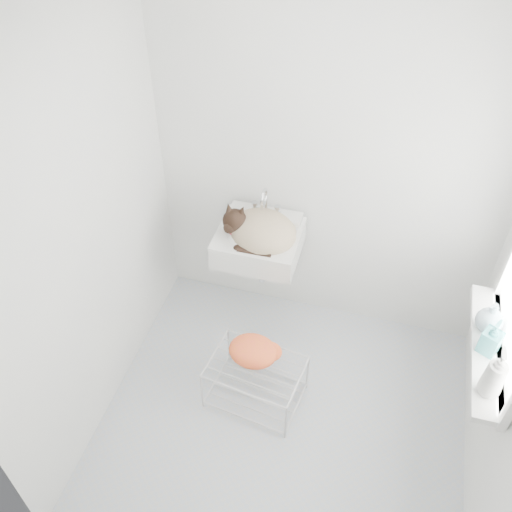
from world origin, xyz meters
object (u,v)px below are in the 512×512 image
(bottle_a, at_px, (487,391))
(bottle_c, at_px, (486,328))
(sink, at_px, (259,233))
(wire_rack, at_px, (255,383))
(bottle_b, at_px, (486,350))
(cat, at_px, (260,230))

(bottle_a, distance_m, bottle_c, 0.40)
(sink, relative_size, bottle_c, 2.82)
(wire_rack, distance_m, bottle_a, 1.41)
(sink, height_order, bottle_b, sink)
(sink, relative_size, bottle_b, 2.58)
(sink, bearing_deg, wire_rack, -76.03)
(cat, xyz_separation_m, bottle_b, (1.36, -0.55, -0.04))
(bottle_a, height_order, bottle_b, bottle_a)
(bottle_a, bearing_deg, bottle_b, 90.00)
(wire_rack, bearing_deg, sink, 103.97)
(cat, distance_m, bottle_b, 1.46)
(sink, height_order, wire_rack, sink)
(bottle_c, bearing_deg, cat, 163.69)
(bottle_a, relative_size, bottle_b, 1.19)
(sink, height_order, bottle_a, bottle_a)
(sink, bearing_deg, bottle_a, -30.87)
(cat, height_order, bottle_a, cat)
(cat, xyz_separation_m, wire_rack, (0.14, -0.61, -0.74))
(wire_rack, xyz_separation_m, bottle_b, (1.21, 0.06, 0.70))
(cat, xyz_separation_m, bottle_a, (1.36, -0.80, -0.04))
(sink, distance_m, cat, 0.05)
(bottle_a, bearing_deg, bottle_c, 90.00)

